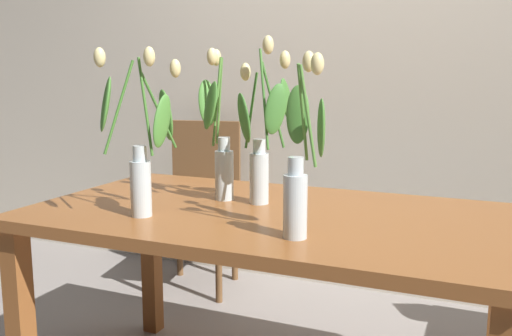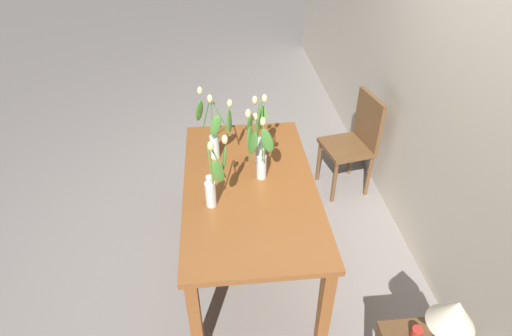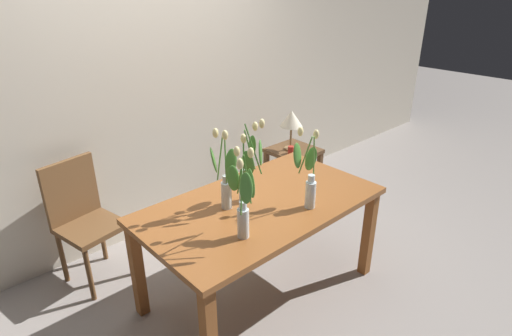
{
  "view_description": "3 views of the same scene",
  "coord_description": "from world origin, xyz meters",
  "views": [
    {
      "loc": [
        0.69,
        -1.7,
        1.2
      ],
      "look_at": [
        -0.02,
        -0.05,
        0.89
      ],
      "focal_mm": 39.34,
      "sensor_mm": 36.0,
      "label": 1
    },
    {
      "loc": [
        2.22,
        -0.18,
        2.52
      ],
      "look_at": [
        0.1,
        0.03,
        0.95
      ],
      "focal_mm": 29.36,
      "sensor_mm": 36.0,
      "label": 2
    },
    {
      "loc": [
        -1.65,
        -1.75,
        2.08
      ],
      "look_at": [
        -0.01,
        0.03,
        0.98
      ],
      "focal_mm": 29.13,
      "sensor_mm": 36.0,
      "label": 3
    }
  ],
  "objects": [
    {
      "name": "ground_plane",
      "position": [
        0.0,
        0.0,
        0.0
      ],
      "size": [
        18.0,
        18.0,
        0.0
      ],
      "primitive_type": "plane",
      "color": "gray"
    },
    {
      "name": "room_wall_rear",
      "position": [
        0.0,
        1.33,
        1.35
      ],
      "size": [
        9.0,
        0.1,
        2.7
      ],
      "primitive_type": "cube",
      "color": "beige",
      "rests_on": "ground"
    },
    {
      "name": "dining_table",
      "position": [
        0.0,
        0.0,
        0.65
      ],
      "size": [
        1.6,
        0.9,
        0.74
      ],
      "color": "brown",
      "rests_on": "ground"
    },
    {
      "name": "tulip_vase_0",
      "position": [
        0.19,
        -0.24,
        0.92
      ],
      "size": [
        0.15,
        0.16,
        0.52
      ],
      "color": "silver",
      "rests_on": "dining_table"
    },
    {
      "name": "tulip_vase_1",
      "position": [
        -0.05,
        0.07,
        0.95
      ],
      "size": [
        0.2,
        0.19,
        0.58
      ],
      "color": "silver",
      "rests_on": "dining_table"
    },
    {
      "name": "tulip_vase_2",
      "position": [
        -0.23,
        0.09,
        0.93
      ],
      "size": [
        0.15,
        0.17,
        0.54
      ],
      "color": "silver",
      "rests_on": "dining_table"
    },
    {
      "name": "tulip_vase_3",
      "position": [
        -0.34,
        -0.22,
        0.95
      ],
      "size": [
        0.19,
        0.28,
        0.54
      ],
      "color": "silver",
      "rests_on": "dining_table"
    },
    {
      "name": "dining_chair",
      "position": [
        -0.82,
        1.01,
        0.52
      ],
      "size": [
        0.47,
        0.47,
        0.93
      ],
      "color": "brown",
      "rests_on": "ground"
    },
    {
      "name": "side_table",
      "position": [
        1.21,
        0.81,
        0.43
      ],
      "size": [
        0.44,
        0.44,
        0.55
      ],
      "color": "brown",
      "rests_on": "ground"
    },
    {
      "name": "table_lamp",
      "position": [
        1.18,
        0.83,
        0.86
      ],
      "size": [
        0.22,
        0.22,
        0.4
      ],
      "color": "olive",
      "rests_on": "side_table"
    },
    {
      "name": "pillar_candle",
      "position": [
        1.1,
        0.75,
        0.59
      ],
      "size": [
        0.06,
        0.06,
        0.07
      ],
      "primitive_type": "cylinder",
      "color": "#B72D23",
      "rests_on": "side_table"
    }
  ]
}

